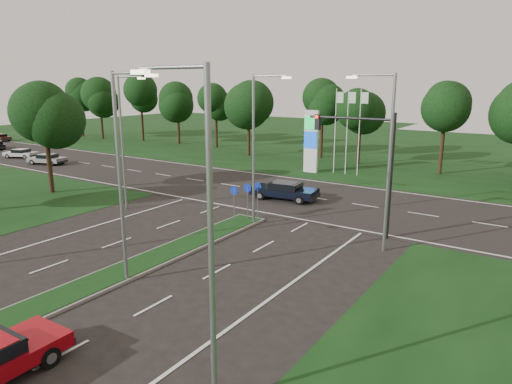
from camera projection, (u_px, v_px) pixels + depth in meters
The scene contains 17 objects.
verge_far at pixel (414, 149), 60.20m from camera, with size 160.00×50.00×0.02m, color black.
cross_road at pixel (303, 196), 35.15m from camera, with size 160.00×12.00×0.02m, color black.
median_kerb at pixel (76, 292), 18.98m from camera, with size 2.00×26.00×0.12m, color slate.
streetlight_median_near at pixel (122, 168), 18.88m from camera, with size 2.53×0.22×9.00m.
streetlight_median_far at pixel (256, 143), 26.96m from camera, with size 2.53×0.22×9.00m.
streetlight_left_far at pixel (124, 136), 30.37m from camera, with size 2.53×0.22×9.00m.
streetlight_right_far at pixel (386, 154), 22.74m from camera, with size 2.53×0.22×9.00m.
streetlight_right_near at pixel (204, 224), 11.43m from camera, with size 2.53×0.22×9.00m.
traffic_signal at pixel (369, 154), 25.32m from camera, with size 5.10×0.42×7.00m.
median_signs at pixel (247, 194), 28.61m from camera, with size 1.16×1.76×2.38m.
gas_pylon at pixel (313, 140), 43.76m from camera, with size 5.80×1.26×8.00m.
tree_left_far at pixel (39, 115), 35.27m from camera, with size 5.20×5.20×8.86m.
treeline_far at pixel (379, 100), 46.37m from camera, with size 6.00×6.00×9.90m.
navy_sedan at pixel (285, 190), 33.98m from camera, with size 5.09×2.60×1.34m.
far_car_a at pixel (47, 159), 48.76m from camera, with size 4.23×2.73×1.13m.
far_car_b at pixel (21, 153), 52.85m from camera, with size 4.01×2.74×1.07m.
far_car_d at pixel (0, 137), 68.21m from camera, with size 3.80×1.74×1.08m.
Camera 1 is at (15.95, -6.36, 8.54)m, focal length 32.00 mm.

